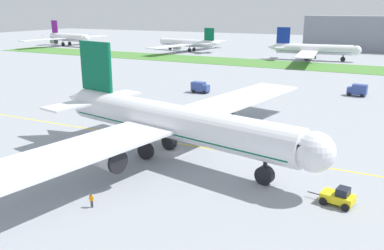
# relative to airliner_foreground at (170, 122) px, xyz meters

# --- Properties ---
(ground_plane) EXTENTS (600.00, 600.00, 0.00)m
(ground_plane) POSITION_rel_airliner_foreground_xyz_m (-0.95, 2.34, -5.68)
(ground_plane) COLOR #9399A0
(ground_plane) RESTS_ON ground
(apron_taxi_line) EXTENTS (280.00, 0.36, 0.01)m
(apron_taxi_line) POSITION_rel_airliner_foreground_xyz_m (-0.95, 6.28, -5.68)
(apron_taxi_line) COLOR yellow
(apron_taxi_line) RESTS_ON ground
(grass_median_strip) EXTENTS (320.00, 24.00, 0.10)m
(grass_median_strip) POSITION_rel_airliner_foreground_xyz_m (-0.95, 112.39, -5.63)
(grass_median_strip) COLOR #4C8438
(grass_median_strip) RESTS_ON ground
(airliner_foreground) EXTENTS (49.35, 78.76, 16.74)m
(airliner_foreground) POSITION_rel_airliner_foreground_xyz_m (0.00, 0.00, 0.00)
(airliner_foreground) COLOR white
(airliner_foreground) RESTS_ON ground
(pushback_tug) EXTENTS (5.57, 3.11, 2.24)m
(pushback_tug) POSITION_rel_airliner_foreground_xyz_m (25.31, -5.00, -4.67)
(pushback_tug) COLOR yellow
(pushback_tug) RESTS_ON ground
(ground_crew_wingwalker_port) EXTENTS (0.59, 0.25, 1.69)m
(ground_crew_wingwalker_port) POSITION_rel_airliner_foreground_xyz_m (0.05, -18.38, -4.66)
(ground_crew_wingwalker_port) COLOR black
(ground_crew_wingwalker_port) RESTS_ON ground
(service_truck_baggage_loader) EXTENTS (4.83, 2.64, 2.90)m
(service_truck_baggage_loader) POSITION_rel_airliner_foreground_xyz_m (-17.23, 46.62, -4.12)
(service_truck_baggage_loader) COLOR #33478C
(service_truck_baggage_loader) RESTS_ON ground
(service_truck_fuel_bowser) EXTENTS (4.97, 2.87, 3.08)m
(service_truck_fuel_bowser) POSITION_rel_airliner_foreground_xyz_m (21.17, 61.11, -4.05)
(service_truck_fuel_bowser) COLOR #33478C
(service_truck_fuel_bowser) RESTS_ON ground
(parked_airliner_far_left) EXTENTS (38.12, 59.54, 14.66)m
(parked_airliner_far_left) POSITION_rel_airliner_foreground_xyz_m (-148.47, 137.65, -0.71)
(parked_airliner_far_left) COLOR white
(parked_airliner_far_left) RESTS_ON ground
(parked_airliner_far_centre) EXTENTS (38.46, 61.75, 12.37)m
(parked_airliner_far_centre) POSITION_rel_airliner_foreground_xyz_m (-69.48, 142.20, -1.48)
(parked_airliner_far_centre) COLOR white
(parked_airliner_far_centre) RESTS_ON ground
(parked_airliner_far_right) EXTENTS (39.48, 62.26, 13.91)m
(parked_airliner_far_right) POSITION_rel_airliner_foreground_xyz_m (-4.10, 132.26, -0.97)
(parked_airliner_far_right) COLOR white
(parked_airliner_far_right) RESTS_ON ground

